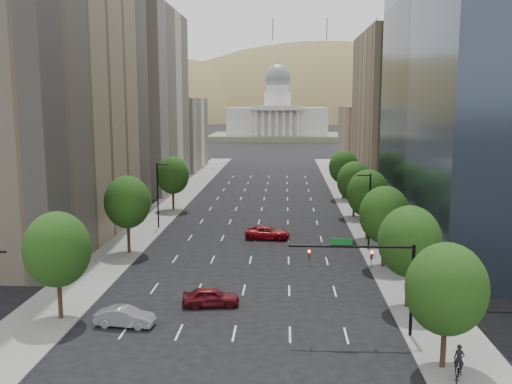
% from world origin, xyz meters
% --- Properties ---
extents(sidewalk_left, '(6.00, 200.00, 0.15)m').
position_xyz_m(sidewalk_left, '(-15.50, 60.00, 0.07)').
color(sidewalk_left, slate).
rests_on(sidewalk_left, ground).
extents(sidewalk_right, '(6.00, 200.00, 0.15)m').
position_xyz_m(sidewalk_right, '(15.50, 60.00, 0.07)').
color(sidewalk_right, slate).
rests_on(sidewalk_right, ground).
extents(midrise_cream_left, '(14.00, 30.00, 35.00)m').
position_xyz_m(midrise_cream_left, '(-25.00, 103.00, 17.50)').
color(midrise_cream_left, beige).
rests_on(midrise_cream_left, ground).
extents(filler_left, '(14.00, 26.00, 18.00)m').
position_xyz_m(filler_left, '(-25.00, 136.00, 9.00)').
color(filler_left, beige).
rests_on(filler_left, ground).
extents(parking_tan_right, '(14.00, 30.00, 30.00)m').
position_xyz_m(parking_tan_right, '(25.00, 100.00, 15.00)').
color(parking_tan_right, '#8C7759').
rests_on(parking_tan_right, ground).
extents(filler_right, '(14.00, 26.00, 16.00)m').
position_xyz_m(filler_right, '(25.00, 133.00, 8.00)').
color(filler_right, '#8C7759').
rests_on(filler_right, ground).
extents(tree_right_0, '(5.20, 5.20, 8.39)m').
position_xyz_m(tree_right_0, '(14.00, 25.00, 5.39)').
color(tree_right_0, '#382316').
rests_on(tree_right_0, ground).
extents(tree_right_1, '(5.20, 5.20, 8.75)m').
position_xyz_m(tree_right_1, '(14.00, 36.00, 5.75)').
color(tree_right_1, '#382316').
rests_on(tree_right_1, ground).
extents(tree_right_2, '(5.20, 5.20, 8.61)m').
position_xyz_m(tree_right_2, '(14.00, 48.00, 5.60)').
color(tree_right_2, '#382316').
rests_on(tree_right_2, ground).
extents(tree_right_3, '(5.20, 5.20, 8.89)m').
position_xyz_m(tree_right_3, '(14.00, 60.00, 5.89)').
color(tree_right_3, '#382316').
rests_on(tree_right_3, ground).
extents(tree_right_4, '(5.20, 5.20, 8.46)m').
position_xyz_m(tree_right_4, '(14.00, 74.00, 5.46)').
color(tree_right_4, '#382316').
rests_on(tree_right_4, ground).
extents(tree_right_5, '(5.20, 5.20, 8.75)m').
position_xyz_m(tree_right_5, '(14.00, 90.00, 5.75)').
color(tree_right_5, '#382316').
rests_on(tree_right_5, ground).
extents(tree_left_0, '(5.20, 5.20, 8.75)m').
position_xyz_m(tree_left_0, '(-14.00, 32.00, 5.75)').
color(tree_left_0, '#382316').
rests_on(tree_left_0, ground).
extents(tree_left_1, '(5.20, 5.20, 8.97)m').
position_xyz_m(tree_left_1, '(-14.00, 52.00, 5.96)').
color(tree_left_1, '#382316').
rests_on(tree_left_1, ground).
extents(tree_left_2, '(5.20, 5.20, 8.68)m').
position_xyz_m(tree_left_2, '(-14.00, 78.00, 5.68)').
color(tree_left_2, '#382316').
rests_on(tree_left_2, ground).
extents(streetlight_rn, '(1.70, 0.20, 9.00)m').
position_xyz_m(streetlight_rn, '(13.44, 55.00, 4.84)').
color(streetlight_rn, black).
rests_on(streetlight_rn, ground).
extents(streetlight_ln, '(1.70, 0.20, 9.00)m').
position_xyz_m(streetlight_ln, '(-13.44, 65.00, 4.84)').
color(streetlight_ln, black).
rests_on(streetlight_ln, ground).
extents(traffic_signal, '(9.12, 0.40, 7.38)m').
position_xyz_m(traffic_signal, '(10.53, 30.00, 5.17)').
color(traffic_signal, black).
rests_on(traffic_signal, ground).
extents(capitol, '(60.00, 40.00, 35.20)m').
position_xyz_m(capitol, '(0.00, 249.71, 8.58)').
color(capitol, '#596647').
rests_on(capitol, ground).
extents(foothills, '(720.00, 413.00, 263.00)m').
position_xyz_m(foothills, '(34.67, 599.39, -37.78)').
color(foothills, olive).
rests_on(foothills, ground).
extents(car_maroon, '(5.03, 2.58, 1.64)m').
position_xyz_m(car_maroon, '(-2.49, 35.68, 0.82)').
color(car_maroon, '#540E14').
rests_on(car_maroon, ground).
extents(car_silver, '(4.71, 2.07, 1.51)m').
position_xyz_m(car_silver, '(-8.52, 30.98, 0.75)').
color(car_silver, '#97979C').
rests_on(car_silver, ground).
extents(car_red_far, '(5.81, 2.96, 1.57)m').
position_xyz_m(car_red_far, '(1.54, 59.84, 0.79)').
color(car_red_far, maroon).
rests_on(car_red_far, ground).
extents(cyclist, '(1.23, 1.86, 2.33)m').
position_xyz_m(cyclist, '(14.43, 23.09, 0.93)').
color(cyclist, black).
rests_on(cyclist, sidewalk_right).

